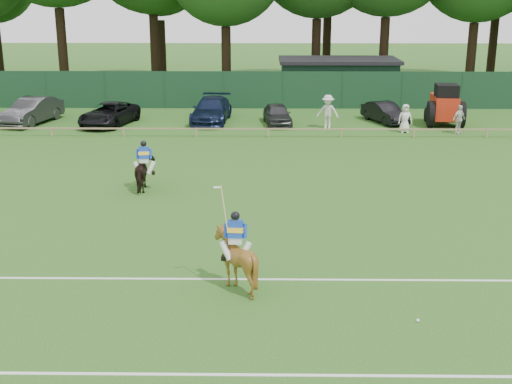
{
  "coord_description": "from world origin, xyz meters",
  "views": [
    {
      "loc": [
        0.79,
        -18.99,
        8.12
      ],
      "look_at": [
        0.5,
        3.0,
        1.4
      ],
      "focal_mm": 48.0,
      "sensor_mm": 36.0,
      "label": 1
    }
  ],
  "objects_px": {
    "sedan_navy": "(211,110)",
    "tractor": "(445,106)",
    "polo_ball": "(418,320)",
    "horse_dark": "(145,173)",
    "hatch_grey": "(277,114)",
    "horse_chestnut": "(236,260)",
    "spectator_right": "(405,118)",
    "sedan_grey": "(32,111)",
    "suv_black": "(109,114)",
    "spectator_left": "(328,112)",
    "utility_shed": "(338,80)",
    "estate_black": "(385,112)",
    "spectator_mid": "(459,119)"
  },
  "relations": [
    {
      "from": "sedan_navy",
      "to": "tractor",
      "type": "relative_size",
      "value": 1.64
    },
    {
      "from": "polo_ball",
      "to": "horse_dark",
      "type": "bearing_deg",
      "value": 127.58
    },
    {
      "from": "hatch_grey",
      "to": "tractor",
      "type": "height_order",
      "value": "tractor"
    },
    {
      "from": "horse_chestnut",
      "to": "spectator_right",
      "type": "relative_size",
      "value": 1.05
    },
    {
      "from": "polo_ball",
      "to": "sedan_grey",
      "type": "bearing_deg",
      "value": 125.4
    },
    {
      "from": "horse_dark",
      "to": "tractor",
      "type": "xyz_separation_m",
      "value": [
        15.55,
        13.5,
        0.45
      ]
    },
    {
      "from": "suv_black",
      "to": "tractor",
      "type": "height_order",
      "value": "tractor"
    },
    {
      "from": "spectator_left",
      "to": "horse_dark",
      "type": "bearing_deg",
      "value": -111.41
    },
    {
      "from": "utility_shed",
      "to": "estate_black",
      "type": "bearing_deg",
      "value": -75.01
    },
    {
      "from": "sedan_grey",
      "to": "sedan_navy",
      "type": "height_order",
      "value": "sedan_grey"
    },
    {
      "from": "suv_black",
      "to": "utility_shed",
      "type": "bearing_deg",
      "value": 45.85
    },
    {
      "from": "sedan_grey",
      "to": "spectator_left",
      "type": "relative_size",
      "value": 2.39
    },
    {
      "from": "suv_black",
      "to": "sedan_navy",
      "type": "height_order",
      "value": "sedan_navy"
    },
    {
      "from": "estate_black",
      "to": "tractor",
      "type": "bearing_deg",
      "value": -36.86
    },
    {
      "from": "sedan_navy",
      "to": "hatch_grey",
      "type": "bearing_deg",
      "value": -5.64
    },
    {
      "from": "estate_black",
      "to": "sedan_navy",
      "type": "bearing_deg",
      "value": 157.94
    },
    {
      "from": "horse_dark",
      "to": "sedan_grey",
      "type": "relative_size",
      "value": 0.37
    },
    {
      "from": "tractor",
      "to": "sedan_grey",
      "type": "bearing_deg",
      "value": -176.3
    },
    {
      "from": "spectator_left",
      "to": "utility_shed",
      "type": "distance_m",
      "value": 9.79
    },
    {
      "from": "horse_dark",
      "to": "sedan_grey",
      "type": "xyz_separation_m",
      "value": [
        -9.14,
        13.8,
        0.04
      ]
    },
    {
      "from": "horse_chestnut",
      "to": "hatch_grey",
      "type": "xyz_separation_m",
      "value": [
        1.54,
        23.08,
        -0.22
      ]
    },
    {
      "from": "sedan_navy",
      "to": "utility_shed",
      "type": "relative_size",
      "value": 0.61
    },
    {
      "from": "horse_chestnut",
      "to": "suv_black",
      "type": "bearing_deg",
      "value": -65.47
    },
    {
      "from": "estate_black",
      "to": "spectator_left",
      "type": "relative_size",
      "value": 1.89
    },
    {
      "from": "spectator_left",
      "to": "sedan_navy",
      "type": "bearing_deg",
      "value": 177.84
    },
    {
      "from": "tractor",
      "to": "hatch_grey",
      "type": "bearing_deg",
      "value": -176.54
    },
    {
      "from": "sedan_navy",
      "to": "tractor",
      "type": "distance_m",
      "value": 13.95
    },
    {
      "from": "tractor",
      "to": "spectator_left",
      "type": "bearing_deg",
      "value": -167.59
    },
    {
      "from": "estate_black",
      "to": "tractor",
      "type": "relative_size",
      "value": 1.2
    },
    {
      "from": "horse_dark",
      "to": "polo_ball",
      "type": "distance_m",
      "value": 14.35
    },
    {
      "from": "estate_black",
      "to": "polo_ball",
      "type": "relative_size",
      "value": 41.32
    },
    {
      "from": "horse_chestnut",
      "to": "utility_shed",
      "type": "bearing_deg",
      "value": -96.7
    },
    {
      "from": "suv_black",
      "to": "tractor",
      "type": "xyz_separation_m",
      "value": [
        19.94,
        0.17,
        0.51
      ]
    },
    {
      "from": "spectator_mid",
      "to": "utility_shed",
      "type": "distance_m",
      "value": 12.38
    },
    {
      "from": "sedan_navy",
      "to": "utility_shed",
      "type": "height_order",
      "value": "utility_shed"
    },
    {
      "from": "utility_shed",
      "to": "suv_black",
      "type": "bearing_deg",
      "value": -148.65
    },
    {
      "from": "sedan_grey",
      "to": "hatch_grey",
      "type": "height_order",
      "value": "sedan_grey"
    },
    {
      "from": "horse_dark",
      "to": "sedan_navy",
      "type": "relative_size",
      "value": 0.34
    },
    {
      "from": "horse_chestnut",
      "to": "utility_shed",
      "type": "height_order",
      "value": "utility_shed"
    },
    {
      "from": "horse_dark",
      "to": "spectator_right",
      "type": "bearing_deg",
      "value": -144.56
    },
    {
      "from": "spectator_mid",
      "to": "horse_chestnut",
      "type": "bearing_deg",
      "value": -153.76
    },
    {
      "from": "hatch_grey",
      "to": "spectator_right",
      "type": "bearing_deg",
      "value": -23.77
    },
    {
      "from": "estate_black",
      "to": "tractor",
      "type": "distance_m",
      "value": 3.52
    },
    {
      "from": "sedan_navy",
      "to": "estate_black",
      "type": "relative_size",
      "value": 1.37
    },
    {
      "from": "spectator_right",
      "to": "tractor",
      "type": "height_order",
      "value": "tractor"
    },
    {
      "from": "spectator_left",
      "to": "utility_shed",
      "type": "xyz_separation_m",
      "value": [
        1.56,
        9.65,
        0.55
      ]
    },
    {
      "from": "horse_dark",
      "to": "sedan_grey",
      "type": "distance_m",
      "value": 16.55
    },
    {
      "from": "horse_dark",
      "to": "estate_black",
      "type": "bearing_deg",
      "value": -136.53
    },
    {
      "from": "horse_dark",
      "to": "spectator_mid",
      "type": "xyz_separation_m",
      "value": [
        15.8,
        11.18,
        0.08
      ]
    },
    {
      "from": "suv_black",
      "to": "spectator_mid",
      "type": "bearing_deg",
      "value": 8.43
    }
  ]
}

